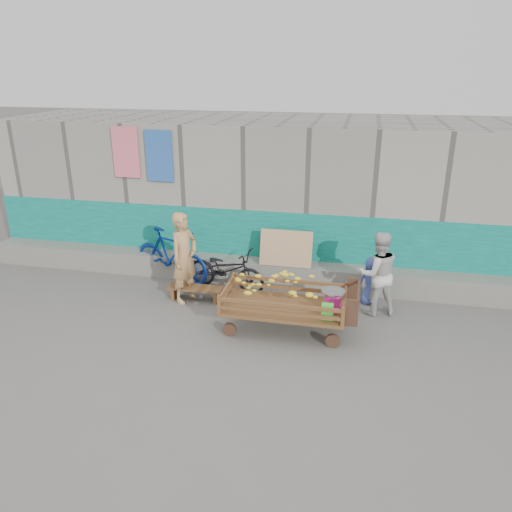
% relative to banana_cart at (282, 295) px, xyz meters
% --- Properties ---
extents(ground, '(80.00, 80.00, 0.00)m').
position_rel_banana_cart_xyz_m(ground, '(-0.51, -0.53, -0.62)').
color(ground, '#5E5B56').
rests_on(ground, ground).
extents(building_wall, '(12.00, 3.50, 3.00)m').
position_rel_banana_cart_xyz_m(building_wall, '(-0.51, 3.52, 0.84)').
color(building_wall, gray).
rests_on(building_wall, ground).
extents(banana_cart, '(2.16, 0.99, 0.92)m').
position_rel_banana_cart_xyz_m(banana_cart, '(0.00, 0.00, 0.00)').
color(banana_cart, brown).
rests_on(banana_cart, ground).
extents(bench, '(1.02, 0.30, 0.25)m').
position_rel_banana_cart_xyz_m(bench, '(-1.74, 0.78, -0.44)').
color(bench, brown).
rests_on(bench, ground).
extents(vendor_man, '(0.59, 0.71, 1.68)m').
position_rel_banana_cart_xyz_m(vendor_man, '(-1.90, 0.73, 0.22)').
color(vendor_man, tan).
rests_on(vendor_man, ground).
extents(woman, '(0.87, 0.77, 1.49)m').
position_rel_banana_cart_xyz_m(woman, '(1.49, 0.95, 0.12)').
color(woman, silver).
rests_on(woman, ground).
extents(child, '(0.51, 0.42, 0.89)m').
position_rel_banana_cart_xyz_m(child, '(1.39, 1.30, -0.18)').
color(child, '#3D4B9B').
rests_on(child, ground).
extents(bicycle_dark, '(1.67, 0.89, 0.84)m').
position_rel_banana_cart_xyz_m(bicycle_dark, '(-1.30, 1.32, -0.20)').
color(bicycle_dark, black).
rests_on(bicycle_dark, ground).
extents(bicycle_blue, '(1.85, 1.08, 1.07)m').
position_rel_banana_cart_xyz_m(bicycle_blue, '(-2.48, 1.52, -0.09)').
color(bicycle_blue, navy).
rests_on(bicycle_blue, ground).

